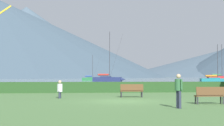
{
  "coord_description": "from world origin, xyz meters",
  "views": [
    {
      "loc": [
        -2.92,
        -20.33,
        1.56
      ],
      "look_at": [
        3.98,
        43.15,
        3.96
      ],
      "focal_mm": 53.93,
      "sensor_mm": 36.0,
      "label": 1
    }
  ],
  "objects_px": {
    "sailboat_slip_5": "(108,79)",
    "sailboat_slip_6": "(220,78)",
    "person_standing_walker": "(179,88)",
    "park_bench_near_path": "(210,94)",
    "sailboat_slip_4": "(91,79)",
    "park_bench_under_tree": "(132,90)",
    "sailboat_slip_7": "(216,80)",
    "person_seated_viewer": "(60,88)"
  },
  "relations": [
    {
      "from": "sailboat_slip_7",
      "to": "park_bench_near_path",
      "type": "xyz_separation_m",
      "value": [
        -22.45,
        -51.13,
        -0.06
      ]
    },
    {
      "from": "sailboat_slip_6",
      "to": "park_bench_under_tree",
      "type": "relative_size",
      "value": 6.85
    },
    {
      "from": "sailboat_slip_4",
      "to": "park_bench_near_path",
      "type": "relative_size",
      "value": 5.06
    },
    {
      "from": "sailboat_slip_4",
      "to": "person_standing_walker",
      "type": "distance_m",
      "value": 91.79
    },
    {
      "from": "sailboat_slip_7",
      "to": "park_bench_under_tree",
      "type": "distance_m",
      "value": 51.83
    },
    {
      "from": "sailboat_slip_7",
      "to": "person_seated_viewer",
      "type": "distance_m",
      "value": 54.98
    },
    {
      "from": "sailboat_slip_5",
      "to": "sailboat_slip_7",
      "type": "bearing_deg",
      "value": -26.06
    },
    {
      "from": "sailboat_slip_5",
      "to": "sailboat_slip_6",
      "type": "bearing_deg",
      "value": 34.72
    },
    {
      "from": "park_bench_under_tree",
      "to": "person_seated_viewer",
      "type": "height_order",
      "value": "person_seated_viewer"
    },
    {
      "from": "sailboat_slip_5",
      "to": "person_standing_walker",
      "type": "distance_m",
      "value": 72.41
    },
    {
      "from": "park_bench_near_path",
      "to": "person_seated_viewer",
      "type": "relative_size",
      "value": 1.29
    },
    {
      "from": "sailboat_slip_6",
      "to": "park_bench_near_path",
      "type": "height_order",
      "value": "sailboat_slip_6"
    },
    {
      "from": "sailboat_slip_5",
      "to": "sailboat_slip_4",
      "type": "bearing_deg",
      "value": 115.54
    },
    {
      "from": "sailboat_slip_4",
      "to": "park_bench_under_tree",
      "type": "bearing_deg",
      "value": -81.25
    },
    {
      "from": "park_bench_near_path",
      "to": "person_seated_viewer",
      "type": "bearing_deg",
      "value": 146.57
    },
    {
      "from": "sailboat_slip_4",
      "to": "sailboat_slip_6",
      "type": "distance_m",
      "value": 40.52
    },
    {
      "from": "sailboat_slip_5",
      "to": "sailboat_slip_6",
      "type": "height_order",
      "value": "sailboat_slip_5"
    },
    {
      "from": "sailboat_slip_5",
      "to": "sailboat_slip_7",
      "type": "xyz_separation_m",
      "value": [
        21.36,
        -19.06,
        -0.15
      ]
    },
    {
      "from": "sailboat_slip_7",
      "to": "person_standing_walker",
      "type": "height_order",
      "value": "sailboat_slip_7"
    },
    {
      "from": "sailboat_slip_5",
      "to": "person_standing_walker",
      "type": "relative_size",
      "value": 7.99
    },
    {
      "from": "park_bench_near_path",
      "to": "park_bench_under_tree",
      "type": "height_order",
      "value": "same"
    },
    {
      "from": "sailboat_slip_4",
      "to": "sailboat_slip_5",
      "type": "height_order",
      "value": "sailboat_slip_5"
    },
    {
      "from": "sailboat_slip_7",
      "to": "park_bench_under_tree",
      "type": "height_order",
      "value": "sailboat_slip_7"
    },
    {
      "from": "park_bench_near_path",
      "to": "person_standing_walker",
      "type": "distance_m",
      "value": 3.26
    },
    {
      "from": "sailboat_slip_4",
      "to": "sailboat_slip_6",
      "type": "height_order",
      "value": "sailboat_slip_6"
    },
    {
      "from": "park_bench_under_tree",
      "to": "person_standing_walker",
      "type": "bearing_deg",
      "value": -82.15
    },
    {
      "from": "sailboat_slip_6",
      "to": "person_standing_walker",
      "type": "relative_size",
      "value": 6.9
    },
    {
      "from": "sailboat_slip_6",
      "to": "park_bench_near_path",
      "type": "relative_size",
      "value": 7.05
    },
    {
      "from": "person_seated_viewer",
      "to": "sailboat_slip_5",
      "type": "bearing_deg",
      "value": 93.13
    },
    {
      "from": "sailboat_slip_6",
      "to": "person_seated_viewer",
      "type": "distance_m",
      "value": 89.87
    },
    {
      "from": "sailboat_slip_4",
      "to": "sailboat_slip_7",
      "type": "relative_size",
      "value": 0.99
    },
    {
      "from": "park_bench_near_path",
      "to": "person_seated_viewer",
      "type": "height_order",
      "value": "person_seated_viewer"
    },
    {
      "from": "sailboat_slip_6",
      "to": "person_standing_walker",
      "type": "bearing_deg",
      "value": -109.14
    },
    {
      "from": "sailboat_slip_4",
      "to": "park_bench_near_path",
      "type": "bearing_deg",
      "value": -79.1
    },
    {
      "from": "person_seated_viewer",
      "to": "park_bench_near_path",
      "type": "bearing_deg",
      "value": -22.3
    },
    {
      "from": "sailboat_slip_7",
      "to": "person_standing_walker",
      "type": "xyz_separation_m",
      "value": [
        -24.87,
        -53.26,
        0.38
      ]
    },
    {
      "from": "sailboat_slip_4",
      "to": "person_seated_viewer",
      "type": "relative_size",
      "value": 6.55
    },
    {
      "from": "sailboat_slip_6",
      "to": "park_bench_under_tree",
      "type": "distance_m",
      "value": 86.91
    },
    {
      "from": "park_bench_under_tree",
      "to": "sailboat_slip_7",
      "type": "bearing_deg",
      "value": 62.0
    },
    {
      "from": "sailboat_slip_5",
      "to": "person_standing_walker",
      "type": "xyz_separation_m",
      "value": [
        -3.51,
        -72.33,
        0.24
      ]
    },
    {
      "from": "park_bench_near_path",
      "to": "sailboat_slip_4",
      "type": "bearing_deg",
      "value": 91.83
    },
    {
      "from": "person_standing_walker",
      "to": "sailboat_slip_6",
      "type": "bearing_deg",
      "value": 48.01
    }
  ]
}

